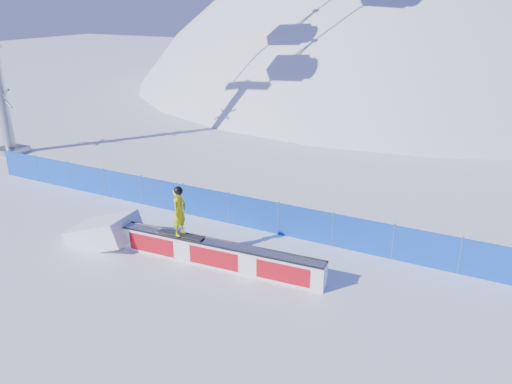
% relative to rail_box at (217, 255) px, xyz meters
% --- Properties ---
extents(ground, '(160.00, 160.00, 0.00)m').
position_rel_rail_box_xyz_m(ground, '(-2.24, -1.57, -0.41)').
color(ground, white).
rests_on(ground, ground).
extents(snow_hill, '(64.00, 64.00, 64.00)m').
position_rel_rail_box_xyz_m(snow_hill, '(-2.24, 40.43, -18.41)').
color(snow_hill, white).
rests_on(snow_hill, ground).
extents(safety_fence, '(22.05, 0.05, 1.30)m').
position_rel_rail_box_xyz_m(safety_fence, '(-2.24, 2.93, 0.19)').
color(safety_fence, blue).
rests_on(safety_fence, ground).
extents(rail_box, '(6.98, 0.94, 0.84)m').
position_rel_rail_box_xyz_m(rail_box, '(0.00, 0.00, 0.00)').
color(rail_box, white).
rests_on(rail_box, ground).
extents(snow_ramp, '(2.49, 1.65, 1.50)m').
position_rel_rail_box_xyz_m(snow_ramp, '(-4.34, -0.28, -0.41)').
color(snow_ramp, white).
rests_on(snow_ramp, ground).
extents(snowboarder, '(1.59, 0.56, 1.65)m').
position_rel_rail_box_xyz_m(snowboarder, '(-1.25, -0.08, 1.23)').
color(snowboarder, black).
rests_on(snowboarder, rail_box).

